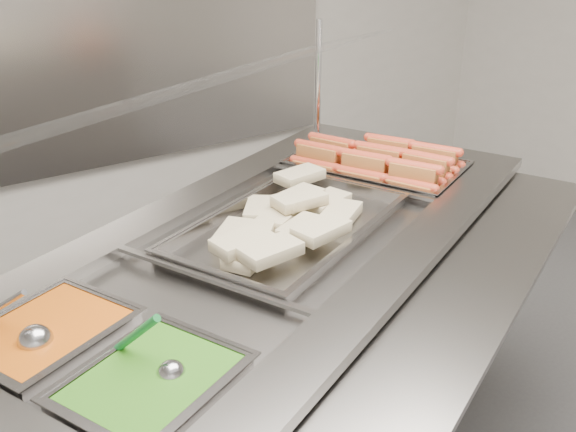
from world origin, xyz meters
TOP-DOWN VIEW (x-y plane):
  - back_panel at (0.00, 2.45)m, footprint 3.00×0.04m
  - steam_counter at (-0.06, 0.51)m, footprint 2.28×1.67m
  - tray_rail at (0.16, -0.01)m, footprint 1.94×1.14m
  - sneeze_guard at (-0.16, 0.74)m, footprint 1.81×1.02m
  - pan_hotdogs at (0.58, 0.79)m, footprint 0.59×0.71m
  - pan_wraps at (0.00, 0.54)m, footprint 0.87×0.71m
  - pan_beans at (-0.78, 0.38)m, footprint 0.41×0.38m
  - pan_peas at (-0.65, 0.08)m, footprint 0.41×0.38m
  - hotdogs_in_buns at (0.57, 0.78)m, footprint 0.53×0.65m
  - tortilla_wraps at (-0.01, 0.55)m, footprint 0.60×0.53m
  - ladle at (-0.82, 0.34)m, footprint 0.11×0.20m
  - serving_spoon at (-0.62, 0.09)m, footprint 0.10×0.18m

SIDE VIEW (x-z plane):
  - steam_counter at x=-0.06m, z-range 0.00..1.00m
  - tray_rail at x=0.16m, z-range 0.91..0.97m
  - pan_hotdogs at x=0.58m, z-range 0.89..1.01m
  - pan_beans at x=-0.78m, z-range 0.90..1.01m
  - pan_peas at x=-0.65m, z-range 0.90..1.01m
  - pan_wraps at x=0.00m, z-range 0.93..1.01m
  - hotdogs_in_buns at x=0.57m, z-range 0.94..1.07m
  - tortilla_wraps at x=-0.01m, z-range 0.97..1.04m
  - ladle at x=-0.82m, z-range 0.92..1.09m
  - serving_spoon at x=-0.62m, z-range 0.92..1.09m
  - back_panel at x=0.00m, z-range 0.60..1.80m
  - sneeze_guard at x=-0.16m, z-range 1.16..1.64m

